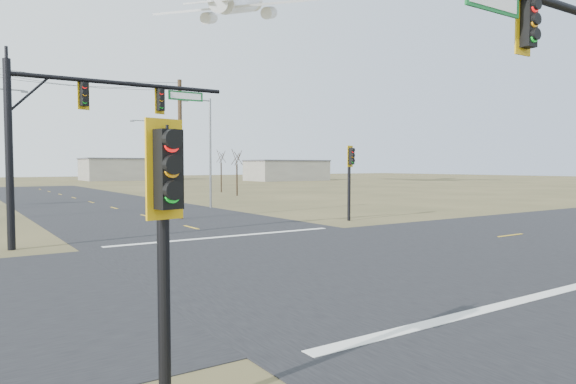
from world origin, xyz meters
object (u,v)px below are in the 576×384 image
object	(u,v)px
pedestal_signal_ne	(350,167)
bare_tree_c	(237,157)
utility_pole_near	(180,147)
pedestal_signal_sw	(166,199)
mast_arm_far	(80,117)
bare_tree_d	(221,156)
streetlight_a	(208,147)
streetlight_b	(149,152)

from	to	relation	value
pedestal_signal_ne	bare_tree_c	xyz separation A→B (m)	(6.82, 28.06, 1.07)
utility_pole_near	pedestal_signal_sw	bearing A→B (deg)	-112.28
mast_arm_far	pedestal_signal_sw	world-z (taller)	mast_arm_far
utility_pole_near	bare_tree_d	distance (m)	34.18
mast_arm_far	streetlight_a	size ratio (longest dim) A/B	1.09
pedestal_signal_sw	bare_tree_d	size ratio (longest dim) A/B	0.71
bare_tree_c	streetlight_a	bearing A→B (deg)	-125.60
pedestal_signal_sw	streetlight_a	bearing A→B (deg)	53.18
mast_arm_far	bare_tree_d	distance (m)	44.84
utility_pole_near	streetlight_a	world-z (taller)	utility_pole_near
bare_tree_c	bare_tree_d	distance (m)	8.49
mast_arm_far	bare_tree_c	world-z (taller)	mast_arm_far
mast_arm_far	pedestal_signal_sw	xyz separation A→B (m)	(-2.56, -17.53, -2.59)
mast_arm_far	pedestal_signal_ne	world-z (taller)	mast_arm_far
mast_arm_far	pedestal_signal_ne	bearing A→B (deg)	-15.10
mast_arm_far	pedestal_signal_ne	xyz separation A→B (m)	(16.37, 0.76, -2.21)
streetlight_b	utility_pole_near	bearing A→B (deg)	-85.45
mast_arm_far	pedestal_signal_ne	distance (m)	16.53
bare_tree_d	pedestal_signal_ne	bearing A→B (deg)	-103.73
pedestal_signal_sw	streetlight_a	xyz separation A→B (m)	(15.44, 31.95, 1.97)
streetlight_b	mast_arm_far	bearing A→B (deg)	-92.85
pedestal_signal_sw	bare_tree_c	xyz separation A→B (m)	(25.75, 46.35, 1.44)
pedestal_signal_sw	bare_tree_d	xyz separation A→B (m)	(27.80, 54.59, 1.68)
bare_tree_c	bare_tree_d	world-z (taller)	bare_tree_d
pedestal_signal_sw	streetlight_b	size ratio (longest dim) A/B	0.45
streetlight_a	bare_tree_c	world-z (taller)	streetlight_a
pedestal_signal_ne	streetlight_b	xyz separation A→B (m)	(-0.03, 38.66, 1.77)
pedestal_signal_ne	streetlight_b	distance (m)	38.70
utility_pole_near	bare_tree_c	world-z (taller)	utility_pole_near
pedestal_signal_sw	streetlight_b	world-z (taller)	streetlight_b
mast_arm_far	utility_pole_near	bearing A→B (deg)	26.93
pedestal_signal_sw	bare_tree_c	bearing A→B (deg)	49.91
pedestal_signal_sw	streetlight_a	size ratio (longest dim) A/B	0.46
streetlight_a	pedestal_signal_sw	bearing A→B (deg)	-109.93
pedestal_signal_ne	pedestal_signal_sw	bearing A→B (deg)	-149.68
pedestal_signal_ne	streetlight_a	bearing A→B (deg)	90.65
utility_pole_near	bare_tree_d	xyz separation A→B (m)	(17.47, 29.38, 0.02)
pedestal_signal_sw	bare_tree_d	distance (m)	61.28
mast_arm_far	streetlight_a	xyz separation A→B (m)	(12.87, 14.42, -0.62)
pedestal_signal_ne	bare_tree_d	xyz separation A→B (m)	(8.87, 36.30, 1.30)
utility_pole_near	streetlight_b	xyz separation A→B (m)	(8.57, 31.73, 0.49)
pedestal_signal_ne	bare_tree_d	size ratio (longest dim) A/B	0.82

